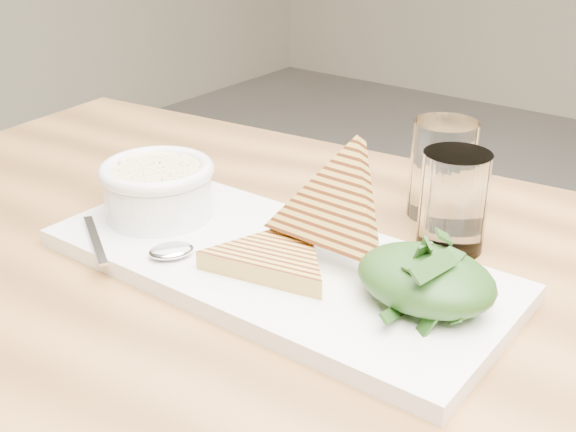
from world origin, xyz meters
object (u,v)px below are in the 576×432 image
Objects in this scene: table_top at (302,360)px; glass_near at (442,169)px; platter at (275,264)px; glass_far at (453,202)px; soup_bowl at (159,196)px.

table_top is 12.14× the size of glass_near.
glass_far is at bearing 53.11° from platter.
glass_far reaches higher than platter.
table_top is 0.11m from platter.
glass_near is (-0.02, 0.28, 0.07)m from table_top.
soup_bowl is 0.29m from glass_far.
platter is (-0.08, 0.07, 0.03)m from table_top.
platter is 0.18m from glass_far.
platter is at bearing 0.93° from soup_bowl.
platter is at bearing -106.85° from glass_near.
glass_near is (0.21, 0.21, 0.01)m from soup_bowl.
soup_bowl is at bearing -179.07° from platter.
table_top is 2.91× the size of platter.
glass_near is at bearing 73.15° from platter.
glass_near is 0.08m from glass_far.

